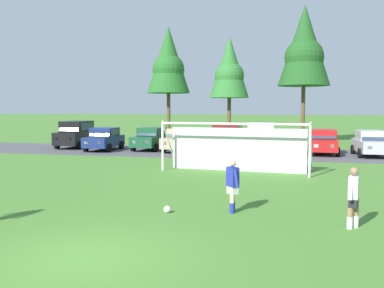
# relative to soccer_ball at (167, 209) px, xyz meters

# --- Properties ---
(ground_plane) EXTENTS (400.00, 400.00, 0.00)m
(ground_plane) POSITION_rel_soccer_ball_xyz_m (-0.53, 10.76, -0.11)
(ground_plane) COLOR #477A2D
(parking_lot_strip) EXTENTS (52.00, 8.40, 0.01)m
(parking_lot_strip) POSITION_rel_soccer_ball_xyz_m (-0.53, 18.15, -0.11)
(parking_lot_strip) COLOR #4C4C51
(parking_lot_strip) RESTS_ON ground
(soccer_ball) EXTENTS (0.22, 0.22, 0.22)m
(soccer_ball) POSITION_rel_soccer_ball_xyz_m (0.00, 0.00, 0.00)
(soccer_ball) COLOR white
(soccer_ball) RESTS_ON ground
(soccer_goal) EXTENTS (7.56, 2.61, 2.57)m
(soccer_goal) POSITION_rel_soccer_ball_xyz_m (0.86, 9.05, 1.18)
(soccer_goal) COLOR white
(soccer_goal) RESTS_ON ground
(player_striker_near) EXTENTS (0.50, 0.65, 1.64)m
(player_striker_near) POSITION_rel_soccer_ball_xyz_m (1.92, 0.55, 0.71)
(player_striker_near) COLOR beige
(player_striker_near) RESTS_ON ground
(player_midfield_center) EXTENTS (0.33, 0.71, 1.64)m
(player_midfield_center) POSITION_rel_soccer_ball_xyz_m (5.29, -0.44, 0.71)
(player_midfield_center) COLOR #936B4C
(player_midfield_center) RESTS_ON ground
(parked_car_slot_far_left) EXTENTS (2.40, 4.73, 2.16)m
(parked_car_slot_far_left) POSITION_rel_soccer_ball_xyz_m (-13.61, 19.30, 1.00)
(parked_car_slot_far_left) COLOR black
(parked_car_slot_far_left) RESTS_ON ground
(parked_car_slot_left) EXTENTS (2.19, 4.28, 1.72)m
(parked_car_slot_left) POSITION_rel_soccer_ball_xyz_m (-10.38, 17.68, 0.77)
(parked_car_slot_left) COLOR navy
(parked_car_slot_left) RESTS_ON ground
(parked_car_slot_center_left) EXTENTS (2.24, 4.30, 1.72)m
(parked_car_slot_center_left) POSITION_rel_soccer_ball_xyz_m (-6.99, 18.81, 0.77)
(parked_car_slot_center_left) COLOR #194C2D
(parked_car_slot_center_left) RESTS_ON ground
(parked_car_slot_center) EXTENTS (2.29, 4.33, 1.72)m
(parked_car_slot_center) POSITION_rel_soccer_ball_xyz_m (-4.45, 18.25, 0.77)
(parked_car_slot_center) COLOR tan
(parked_car_slot_center) RESTS_ON ground
(parked_car_slot_center_right) EXTENTS (2.19, 4.63, 2.16)m
(parked_car_slot_center_right) POSITION_rel_soccer_ball_xyz_m (-0.92, 17.77, 1.00)
(parked_car_slot_center_right) COLOR maroon
(parked_car_slot_center_right) RESTS_ON ground
(parked_car_slot_right) EXTENTS (2.30, 4.68, 2.16)m
(parked_car_slot_right) POSITION_rel_soccer_ball_xyz_m (1.49, 17.70, 1.00)
(parked_car_slot_right) COLOR silver
(parked_car_slot_right) RESTS_ON ground
(parked_car_slot_far_right) EXTENTS (2.17, 4.27, 1.72)m
(parked_car_slot_far_right) POSITION_rel_soccer_ball_xyz_m (5.70, 18.64, 0.77)
(parked_car_slot_far_right) COLOR red
(parked_car_slot_far_right) RESTS_ON ground
(parked_car_slot_end) EXTENTS (2.20, 4.28, 1.72)m
(parked_car_slot_end) POSITION_rel_soccer_ball_xyz_m (8.71, 18.16, 0.77)
(parked_car_slot_end) COLOR #B2B2BC
(parked_car_slot_end) RESTS_ON ground
(tree_left_edge) EXTENTS (4.25, 4.25, 11.33)m
(tree_left_edge) POSITION_rel_soccer_ball_xyz_m (-8.60, 28.83, 7.68)
(tree_left_edge) COLOR brown
(tree_left_edge) RESTS_ON ground
(tree_mid_left) EXTENTS (3.81, 3.81, 10.15)m
(tree_mid_left) POSITION_rel_soccer_ball_xyz_m (-2.54, 29.20, 6.87)
(tree_mid_left) COLOR brown
(tree_mid_left) RESTS_ON ground
(tree_center_back) EXTENTS (4.75, 4.75, 12.67)m
(tree_center_back) POSITION_rel_soccer_ball_xyz_m (4.45, 28.79, 8.61)
(tree_center_back) COLOR brown
(tree_center_back) RESTS_ON ground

